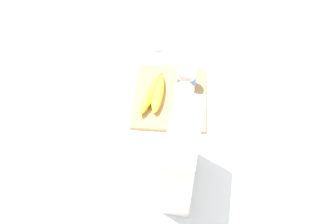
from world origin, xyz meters
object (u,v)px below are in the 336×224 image
object	(u,v)px
yogurt_cup_back	(183,98)
banana_bunch	(154,93)
spoon	(164,51)
cereal_box	(182,158)
yogurt_cup_front	(186,78)
cutting_board	(170,97)

from	to	relation	value
yogurt_cup_back	banana_bunch	size ratio (longest dim) A/B	0.45
yogurt_cup_back	spoon	distance (m)	0.29
cereal_box	spoon	xyz separation A→B (m)	(-0.53, -0.09, -0.14)
yogurt_cup_back	spoon	world-z (taller)	yogurt_cup_back
yogurt_cup_front	banana_bunch	xyz separation A→B (m)	(0.05, -0.11, -0.02)
cutting_board	spoon	size ratio (longest dim) A/B	2.20
cereal_box	spoon	world-z (taller)	cereal_box
cutting_board	spoon	distance (m)	0.23
yogurt_cup_front	banana_bunch	world-z (taller)	yogurt_cup_front
cereal_box	yogurt_cup_front	world-z (taller)	cereal_box
banana_bunch	spoon	bearing A→B (deg)	176.66
cereal_box	banana_bunch	world-z (taller)	cereal_box
cereal_box	yogurt_cup_back	xyz separation A→B (m)	(-0.27, -0.00, -0.08)
cereal_box	banana_bunch	distance (m)	0.34
cutting_board	yogurt_cup_back	xyz separation A→B (m)	(0.04, 0.05, 0.05)
cereal_box	yogurt_cup_back	distance (m)	0.28
yogurt_cup_back	spoon	bearing A→B (deg)	-162.36
cutting_board	spoon	xyz separation A→B (m)	(-0.22, -0.04, -0.00)
cereal_box	banana_bunch	size ratio (longest dim) A/B	1.47
yogurt_cup_front	spoon	world-z (taller)	yogurt_cup_front
cereal_box	yogurt_cup_front	size ratio (longest dim) A/B	3.51
cereal_box	spoon	distance (m)	0.56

